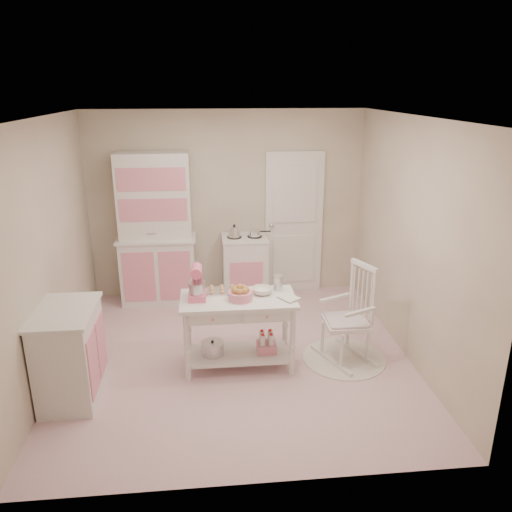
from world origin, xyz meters
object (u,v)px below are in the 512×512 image
Objects in this scene: rocking_chair at (347,314)px; stand_mixer at (197,283)px; base_cabinet at (70,354)px; stove at (245,268)px; work_table at (239,332)px; bread_basket at (240,296)px; hutch at (156,230)px.

rocking_chair is 3.24× the size of stand_mixer.
base_cabinet is 1.39m from stand_mixer.
stove reaches higher than work_table.
base_cabinet is 1.74m from bread_basket.
bread_basket is (0.02, -0.05, 0.45)m from work_table.
stove is 1.89m from bread_basket.
stove is (1.20, -0.05, -0.58)m from hutch.
rocking_chair is 0.92× the size of work_table.
rocking_chair is at bearing -40.08° from hutch.
base_cabinet is at bearing -166.52° from work_table.
base_cabinet is at bearing -159.23° from stand_mixer.
hutch is at bearing 118.10° from bread_basket.
hutch is 2.19m from work_table.
stove is at bearing 83.31° from work_table.
base_cabinet is 2.71× the size of stand_mixer.
bread_basket is (0.44, -0.07, -0.12)m from stand_mixer.
stand_mixer reaches higher than work_table.
stand_mixer is (0.57, -1.82, -0.07)m from hutch.
stand_mixer reaches higher than rocking_chair.
hutch is at bearing 118.26° from work_table.
stove is at bearing 95.12° from rocking_chair.
stand_mixer reaches higher than stove.
stand_mixer is at bearing -72.63° from hutch.
bread_basket is at bearing 160.03° from rocking_chair.
hutch is at bearing 116.47° from rocking_chair.
stand_mixer reaches higher than base_cabinet.
hutch reaches higher than work_table.
bread_basket is at bearing -61.90° from hutch.
hutch is 2.26× the size of base_cabinet.
work_table is 3.53× the size of stand_mixer.
base_cabinet is 3.68× the size of bread_basket.
stand_mixer is (1.22, 0.41, 0.51)m from base_cabinet.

